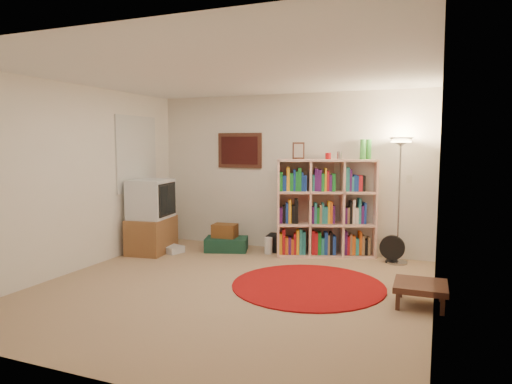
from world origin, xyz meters
TOP-DOWN VIEW (x-y plane):
  - room at (-0.05, 0.05)m, footprint 4.54×4.54m
  - bookshelf at (0.65, 2.02)m, footprint 1.54×0.90m
  - floor_lamp at (1.74, 1.96)m, footprint 0.42×0.42m
  - floor_fan at (1.67, 1.95)m, footprint 0.35×0.19m
  - tv_stand at (-1.93, 1.23)m, footprint 0.65×0.86m
  - dvd_box at (-1.62, 1.32)m, footprint 0.39×0.35m
  - suitcase at (-0.88, 1.75)m, footprint 0.76×0.61m
  - wicker_basket at (-0.91, 1.77)m, footprint 0.40×0.30m
  - duffel_bag at (-0.07, 2.03)m, footprint 0.41×0.35m
  - paper_towel at (-0.18, 1.81)m, footprint 0.13×0.13m
  - red_rug at (0.83, 0.46)m, footprint 1.85×1.85m
  - side_table at (2.12, 0.25)m, footprint 0.55×0.55m

SIDE VIEW (x-z plane):
  - red_rug at x=0.83m, z-range 0.00..0.02m
  - dvd_box at x=-1.62m, z-range 0.00..0.11m
  - suitcase at x=-0.88m, z-range 0.00..0.21m
  - paper_towel at x=-0.18m, z-range 0.00..0.26m
  - duffel_bag at x=-0.07m, z-range 0.00..0.27m
  - floor_fan at x=1.67m, z-range 0.00..0.41m
  - side_table at x=2.12m, z-range 0.08..0.33m
  - wicker_basket at x=-0.91m, z-range 0.21..0.43m
  - tv_stand at x=-1.93m, z-range -0.02..1.13m
  - bookshelf at x=0.65m, z-range -0.17..1.60m
  - room at x=-0.05m, z-range -0.01..2.53m
  - floor_lamp at x=1.74m, z-range 0.59..2.39m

